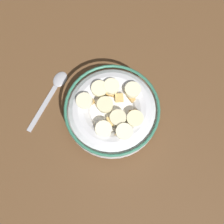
% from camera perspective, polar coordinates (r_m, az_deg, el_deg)
% --- Properties ---
extents(ground_plane, '(1.39, 1.39, 0.02)m').
position_cam_1_polar(ground_plane, '(0.63, 0.00, -1.06)').
color(ground_plane, brown).
extents(cereal_bowl, '(0.19, 0.19, 0.06)m').
position_cam_1_polar(cereal_bowl, '(0.59, 0.02, 0.03)').
color(cereal_bowl, silver).
rests_on(cereal_bowl, ground_plane).
extents(spoon, '(0.09, 0.14, 0.01)m').
position_cam_1_polar(spoon, '(0.65, -11.09, 4.63)').
color(spoon, '#A5A5AD').
rests_on(spoon, ground_plane).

